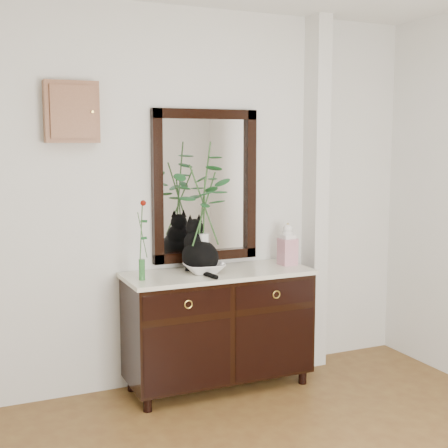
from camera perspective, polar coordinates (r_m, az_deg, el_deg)
name	(u,v)px	position (r m, az deg, el deg)	size (l,w,h in m)	color
wall_back	(192,198)	(4.52, -2.96, 2.34)	(3.60, 0.04, 2.70)	silver
pilaster	(316,195)	(4.90, 8.37, 2.67)	(0.12, 0.20, 2.70)	silver
sideboard	(218,323)	(4.50, -0.52, -9.06)	(1.33, 0.52, 0.82)	black
wall_mirror	(205,186)	(4.54, -1.73, 3.51)	(0.80, 0.06, 1.10)	black
key_cabinet	(72,112)	(4.24, -13.77, 9.92)	(0.35, 0.10, 0.40)	brown
cat	(200,246)	(4.33, -2.20, -2.00)	(0.27, 0.33, 0.38)	black
lotus_bowl	(204,268)	(4.35, -1.82, -4.03)	(0.29, 0.29, 0.07)	white
vase_branches	(204,206)	(4.29, -1.84, 1.68)	(0.43, 0.43, 0.90)	silver
bud_vase_rose	(141,240)	(4.12, -7.56, -1.43)	(0.07, 0.07, 0.54)	#2D692F
ginger_jar	(288,244)	(4.64, 5.84, -1.81)	(0.12, 0.12, 0.31)	white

